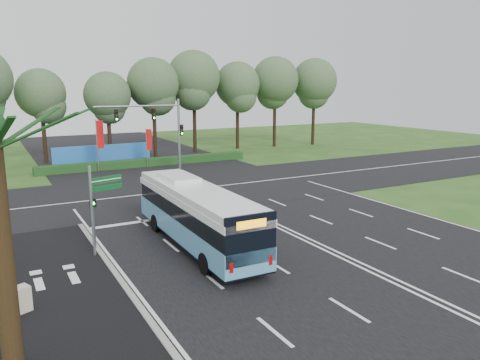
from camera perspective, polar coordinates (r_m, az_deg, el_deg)
name	(u,v)px	position (r m, az deg, el deg)	size (l,w,h in m)	color
ground	(276,228)	(27.83, 4.47, -5.85)	(120.00, 120.00, 0.00)	#284C19
road_main	(277,228)	(27.82, 4.47, -5.81)	(20.00, 120.00, 0.04)	black
road_cross	(196,189)	(38.09, -5.43, -1.08)	(120.00, 14.00, 0.05)	black
bike_path	(60,290)	(20.99, -21.05, -12.45)	(5.00, 18.00, 0.06)	black
kerb_strip	(119,278)	(21.36, -14.56, -11.52)	(0.25, 18.00, 0.12)	gray
city_bus	(196,215)	(24.36, -5.35, -4.23)	(2.68, 11.78, 3.37)	#5395C1
pedestrian_signal	(93,212)	(24.70, -17.48, -3.77)	(0.30, 0.43, 3.67)	gray
street_sign	(98,200)	(23.77, -16.90, -2.31)	(1.70, 0.58, 4.52)	gray
utility_cabinet	(21,300)	(19.53, -25.14, -13.09)	(0.61, 0.51, 1.02)	beige
banner_flag_left	(99,138)	(47.14, -16.78, 4.92)	(0.74, 0.19, 5.08)	gray
banner_flag_mid	(148,142)	(48.54, -11.10, 4.59)	(0.59, 0.09, 4.01)	gray
traffic_light_gantry	(161,124)	(45.34, -9.59, 6.75)	(8.41, 0.28, 7.00)	gray
hedge	(148,162)	(49.56, -11.19, 2.12)	(22.00, 1.20, 0.80)	#183B15
blue_hoarding	(103,155)	(50.83, -16.38, 2.90)	(10.00, 0.30, 2.20)	blue
eucalyptus_row	(155,82)	(56.09, -10.33, 11.68)	(53.48, 8.92, 12.51)	black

